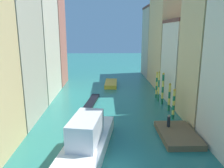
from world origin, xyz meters
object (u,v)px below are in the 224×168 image
mooring_pole_0 (174,104)px  mooring_pole_3 (159,86)px  mooring_pole_1 (169,97)px  vaporetto_white (86,142)px  mooring_pole_2 (163,88)px  waterfront_dock (178,134)px  motorboat_0 (111,84)px  person_on_dock (169,121)px  mooring_pole_4 (157,85)px  gondola_black (91,102)px

mooring_pole_0 → mooring_pole_3: 7.60m
mooring_pole_1 → vaporetto_white: bearing=-133.9°
mooring_pole_2 → mooring_pole_0: bearing=-91.1°
waterfront_dock → mooring_pole_0: size_ratio=1.51×
mooring_pole_2 → motorboat_0: size_ratio=0.72×
waterfront_dock → person_on_dock: bearing=115.8°
mooring_pole_2 → mooring_pole_4: bearing=93.0°
mooring_pole_1 → gondola_black: size_ratio=0.49×
mooring_pole_2 → vaporetto_white: size_ratio=0.39×
mooring_pole_2 → vaporetto_white: 17.87m
person_on_dock → mooring_pole_0: size_ratio=0.35×
mooring_pole_3 → motorboat_0: size_ratio=0.71×
gondola_black → mooring_pole_3: bearing=4.0°
waterfront_dock → mooring_pole_4: (0.95, 14.48, 2.02)m
mooring_pole_3 → mooring_pole_4: (0.07, 1.83, -0.22)m
mooring_pole_4 → vaporetto_white: (-10.47, -17.64, -1.07)m
mooring_pole_4 → vaporetto_white: 20.54m
mooring_pole_1 → motorboat_0: size_ratio=0.58×
waterfront_dock → vaporetto_white: size_ratio=0.48×
waterfront_dock → motorboat_0: bearing=105.3°
person_on_dock → mooring_pole_4: 13.28m
waterfront_dock → person_on_dock: 1.78m
mooring_pole_1 → mooring_pole_3: mooring_pole_3 is taller
mooring_pole_4 → gondola_black: bearing=-166.7°
mooring_pole_0 → vaporetto_white: size_ratio=0.32×
vaporetto_white → mooring_pole_2: bearing=53.3°
person_on_dock → gondola_black: person_on_dock is taller
person_on_dock → gondola_black: size_ratio=0.17×
person_on_dock → mooring_pole_3: (1.52, 11.31, 1.27)m
person_on_dock → mooring_pole_4: bearing=83.1°
mooring_pole_3 → vaporetto_white: 18.97m
waterfront_dock → motorboat_0: motorboat_0 is taller
mooring_pole_4 → mooring_pole_0: bearing=-89.6°
mooring_pole_2 → waterfront_dock: bearing=-95.8°
mooring_pole_4 → mooring_pole_2: bearing=-87.0°
mooring_pole_2 → motorboat_0: 14.95m
gondola_black → mooring_pole_0: bearing=-31.9°
mooring_pole_3 → gondola_black: 11.10m
mooring_pole_3 → motorboat_0: mooring_pole_3 is taller
person_on_dock → motorboat_0: (-5.87, 22.45, -0.88)m
mooring_pole_1 → mooring_pole_2: mooring_pole_2 is taller
mooring_pole_1 → person_on_dock: bearing=-106.1°
waterfront_dock → mooring_pole_2: bearing=84.2°
waterfront_dock → mooring_pole_3: mooring_pole_3 is taller
waterfront_dock → mooring_pole_1: 8.40m
motorboat_0 → gondola_black: bearing=-106.1°
mooring_pole_4 → waterfront_dock: bearing=-93.7°
mooring_pole_0 → mooring_pole_2: 6.08m
waterfront_dock → person_on_dock: size_ratio=4.30×
mooring_pole_0 → motorboat_0: 20.25m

